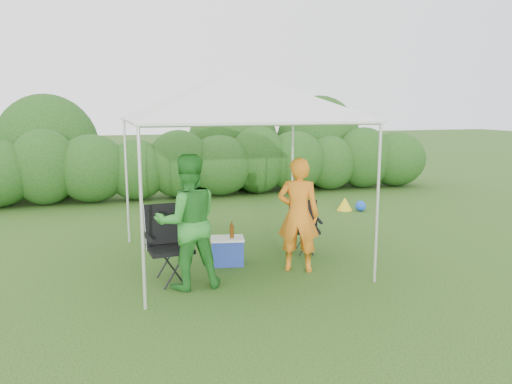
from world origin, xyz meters
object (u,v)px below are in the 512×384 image
object	(u,v)px
chair_left	(169,238)
woman	(188,222)
canopy	(235,96)
chair_right	(304,223)
man	(298,215)
cooler	(227,251)

from	to	relation	value
chair_left	woman	distance (m)	0.49
canopy	chair_left	size ratio (longest dim) A/B	3.03
canopy	chair_left	bearing A→B (deg)	-151.58
chair_right	man	xyz separation A→B (m)	(-0.47, -0.87, 0.35)
chair_right	chair_left	bearing A→B (deg)	-148.21
woman	cooler	bearing A→B (deg)	-135.20
chair_right	man	distance (m)	1.05
chair_right	canopy	bearing A→B (deg)	-159.57
cooler	chair_left	bearing A→B (deg)	-144.05
man	cooler	size ratio (longest dim) A/B	2.97
canopy	man	size ratio (longest dim) A/B	1.91
canopy	cooler	world-z (taller)	canopy
canopy	woman	xyz separation A→B (m)	(-0.89, -0.94, -1.60)
canopy	chair_left	world-z (taller)	canopy
chair_right	cooler	distance (m)	1.41
chair_left	man	xyz separation A→B (m)	(1.80, -0.15, 0.23)
chair_left	man	world-z (taller)	man
chair_left	man	bearing A→B (deg)	-9.18
chair_right	chair_left	xyz separation A→B (m)	(-2.26, -0.72, 0.12)
man	woman	distance (m)	1.61
canopy	chair_right	size ratio (longest dim) A/B	3.83
canopy	man	distance (m)	1.94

